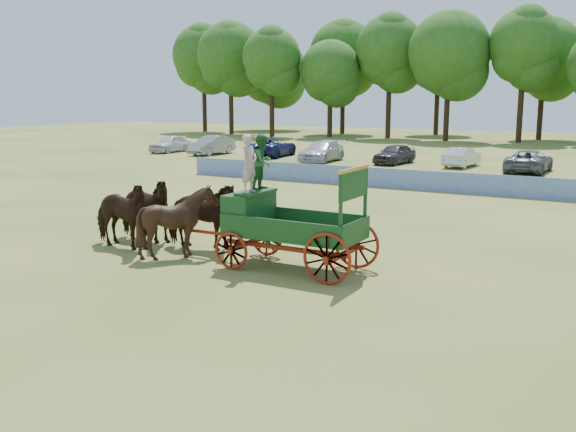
% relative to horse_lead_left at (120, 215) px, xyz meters
% --- Properties ---
extents(ground, '(160.00, 160.00, 0.00)m').
position_rel_horse_lead_left_xyz_m(ground, '(3.69, -0.59, -1.10)').
color(ground, '#A28D49').
rests_on(ground, ground).
extents(horse_lead_left, '(2.65, 1.29, 2.20)m').
position_rel_horse_lead_left_xyz_m(horse_lead_left, '(0.00, 0.00, 0.00)').
color(horse_lead_left, '#321B0D').
rests_on(horse_lead_left, ground).
extents(horse_lead_right, '(2.66, 1.32, 2.20)m').
position_rel_horse_lead_left_xyz_m(horse_lead_right, '(0.00, 1.10, 0.00)').
color(horse_lead_right, '#321B0D').
rests_on(horse_lead_right, ground).
extents(horse_wheel_left, '(2.24, 2.05, 2.20)m').
position_rel_horse_lead_left_xyz_m(horse_wheel_left, '(2.40, 0.00, 0.00)').
color(horse_wheel_left, '#321B0D').
rests_on(horse_wheel_left, ground).
extents(horse_wheel_right, '(2.80, 1.70, 2.20)m').
position_rel_horse_lead_left_xyz_m(horse_wheel_right, '(2.40, 1.10, 0.00)').
color(horse_wheel_right, '#321B0D').
rests_on(horse_wheel_right, ground).
extents(farm_dray, '(6.00, 2.00, 3.79)m').
position_rel_horse_lead_left_xyz_m(farm_dray, '(5.35, 0.58, 0.58)').
color(farm_dray, maroon).
rests_on(farm_dray, ground).
extents(sponsor_banner, '(26.00, 0.08, 1.05)m').
position_rel_horse_lead_left_xyz_m(sponsor_banner, '(2.69, 17.41, -0.58)').
color(sponsor_banner, '#1B3596').
rests_on(sponsor_banner, ground).
extents(parked_cars, '(46.82, 7.35, 1.59)m').
position_rel_horse_lead_left_xyz_m(parked_cars, '(-0.79, 29.20, -0.36)').
color(parked_cars, silver).
rests_on(parked_cars, ground).
extents(treeline, '(87.84, 23.85, 14.67)m').
position_rel_horse_lead_left_xyz_m(treeline, '(-3.33, 60.05, 8.36)').
color(treeline, '#382314').
rests_on(treeline, ground).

